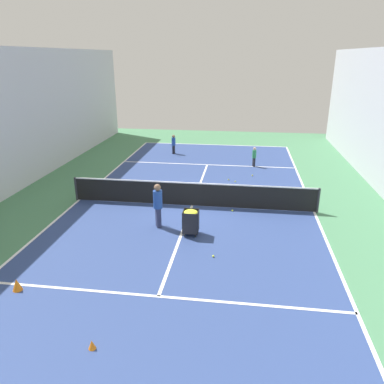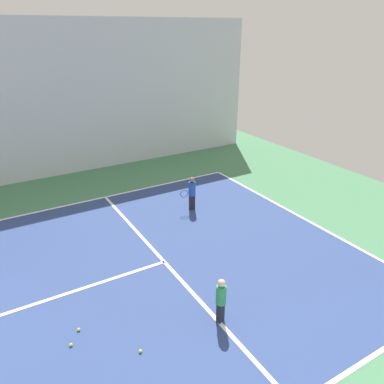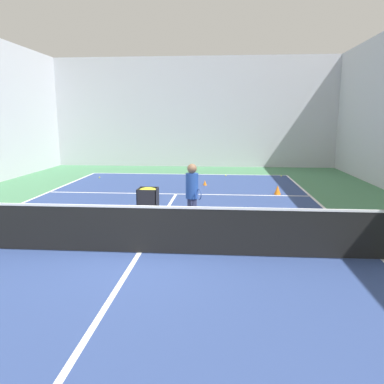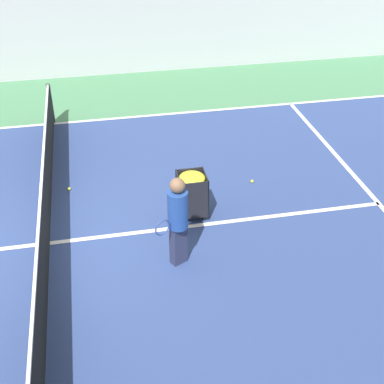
{
  "view_description": "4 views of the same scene",
  "coord_description": "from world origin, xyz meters",
  "px_view_note": "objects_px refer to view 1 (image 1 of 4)",
  "views": [
    {
      "loc": [
        -2.03,
        14.49,
        5.96
      ],
      "look_at": [
        0.0,
        0.0,
        0.62
      ],
      "focal_mm": 35.0,
      "sensor_mm": 36.0,
      "label": 1
    },
    {
      "loc": [
        -7.87,
        -2.64,
        5.96
      ],
      "look_at": [
        2.41,
        -8.72,
        0.68
      ],
      "focal_mm": 35.0,
      "sensor_mm": 36.0,
      "label": 2
    },
    {
      "loc": [
        1.72,
        -7.44,
        2.79
      ],
      "look_at": [
        0.95,
        2.18,
        0.91
      ],
      "focal_mm": 35.0,
      "sensor_mm": 36.0,
      "label": 3
    },
    {
      "loc": [
        7.87,
        1.02,
        5.96
      ],
      "look_at": [
        -0.33,
        2.67,
        0.54
      ],
      "focal_mm": 50.0,
      "sensor_mm": 36.0,
      "label": 4
    }
  ],
  "objects_px": {
    "training_cone_0": "(92,345)",
    "tennis_net": "(192,194)",
    "player_near_baseline": "(174,143)",
    "ball_cart": "(191,218)",
    "child_midcourt": "(254,155)",
    "training_cone_1": "(17,285)",
    "coach_at_net": "(158,203)"
  },
  "relations": [
    {
      "from": "ball_cart",
      "to": "training_cone_1",
      "type": "distance_m",
      "value": 5.77
    },
    {
      "from": "player_near_baseline",
      "to": "coach_at_net",
      "type": "relative_size",
      "value": 0.74
    },
    {
      "from": "child_midcourt",
      "to": "training_cone_1",
      "type": "relative_size",
      "value": 3.27
    },
    {
      "from": "player_near_baseline",
      "to": "coach_at_net",
      "type": "distance_m",
      "value": 10.98
    },
    {
      "from": "training_cone_0",
      "to": "ball_cart",
      "type": "bearing_deg",
      "value": -103.06
    },
    {
      "from": "child_midcourt",
      "to": "coach_at_net",
      "type": "bearing_deg",
      "value": -43.71
    },
    {
      "from": "coach_at_net",
      "to": "training_cone_1",
      "type": "relative_size",
      "value": 4.86
    },
    {
      "from": "training_cone_1",
      "to": "player_near_baseline",
      "type": "bearing_deg",
      "value": -95.27
    },
    {
      "from": "child_midcourt",
      "to": "ball_cart",
      "type": "relative_size",
      "value": 1.21
    },
    {
      "from": "training_cone_0",
      "to": "training_cone_1",
      "type": "relative_size",
      "value": 0.63
    },
    {
      "from": "ball_cart",
      "to": "training_cone_0",
      "type": "bearing_deg",
      "value": 76.94
    },
    {
      "from": "coach_at_net",
      "to": "training_cone_0",
      "type": "height_order",
      "value": "coach_at_net"
    },
    {
      "from": "tennis_net",
      "to": "player_near_baseline",
      "type": "relative_size",
      "value": 8.36
    },
    {
      "from": "player_near_baseline",
      "to": "child_midcourt",
      "type": "distance_m",
      "value": 5.57
    },
    {
      "from": "tennis_net",
      "to": "coach_at_net",
      "type": "xyz_separation_m",
      "value": [
        0.95,
        2.18,
        0.42
      ]
    },
    {
      "from": "training_cone_0",
      "to": "player_near_baseline",
      "type": "bearing_deg",
      "value": -85.28
    },
    {
      "from": "training_cone_1",
      "to": "coach_at_net",
      "type": "bearing_deg",
      "value": -122.85
    },
    {
      "from": "coach_at_net",
      "to": "training_cone_0",
      "type": "distance_m",
      "value": 6.29
    },
    {
      "from": "training_cone_1",
      "to": "child_midcourt",
      "type": "bearing_deg",
      "value": -116.43
    },
    {
      "from": "tennis_net",
      "to": "training_cone_0",
      "type": "xyz_separation_m",
      "value": [
        1.0,
        8.42,
        -0.43
      ]
    },
    {
      "from": "player_near_baseline",
      "to": "training_cone_0",
      "type": "bearing_deg",
      "value": 16.58
    },
    {
      "from": "ball_cart",
      "to": "training_cone_0",
      "type": "relative_size",
      "value": 4.28
    },
    {
      "from": "child_midcourt",
      "to": "ball_cart",
      "type": "bearing_deg",
      "value": -35.32
    },
    {
      "from": "tennis_net",
      "to": "player_near_baseline",
      "type": "xyz_separation_m",
      "value": [
        2.41,
        -8.7,
        0.17
      ]
    },
    {
      "from": "player_near_baseline",
      "to": "child_midcourt",
      "type": "xyz_separation_m",
      "value": [
        -5.08,
        2.27,
        -0.07
      ]
    },
    {
      "from": "child_midcourt",
      "to": "training_cone_1",
      "type": "height_order",
      "value": "child_midcourt"
    },
    {
      "from": "tennis_net",
      "to": "child_midcourt",
      "type": "bearing_deg",
      "value": -112.53
    },
    {
      "from": "tennis_net",
      "to": "ball_cart",
      "type": "relative_size",
      "value": 11.14
    },
    {
      "from": "training_cone_0",
      "to": "tennis_net",
      "type": "bearing_deg",
      "value": -96.78
    },
    {
      "from": "training_cone_0",
      "to": "training_cone_1",
      "type": "xyz_separation_m",
      "value": [
        2.83,
        -1.77,
        0.06
      ]
    },
    {
      "from": "child_midcourt",
      "to": "training_cone_0",
      "type": "distance_m",
      "value": 15.3
    },
    {
      "from": "player_near_baseline",
      "to": "training_cone_1",
      "type": "relative_size",
      "value": 3.61
    }
  ]
}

